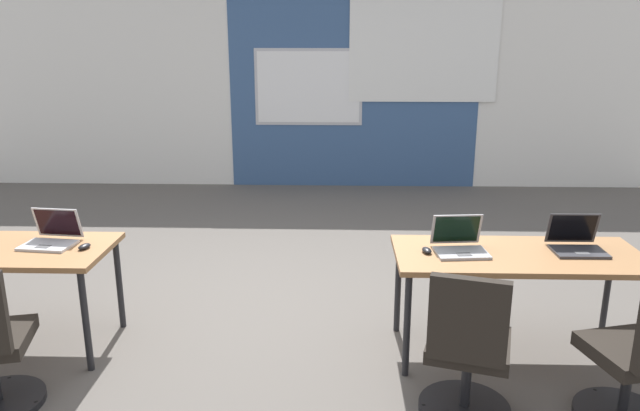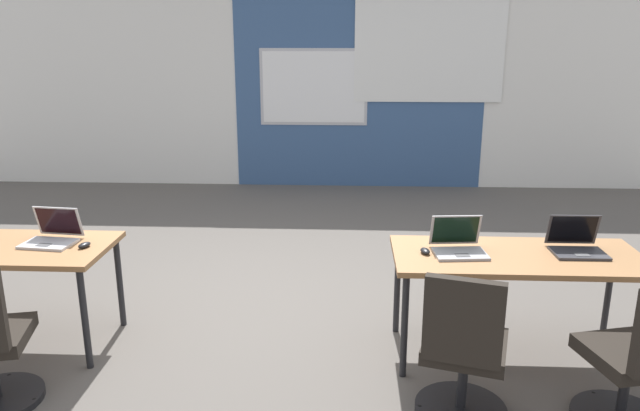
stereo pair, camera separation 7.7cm
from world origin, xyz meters
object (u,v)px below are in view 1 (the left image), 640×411
object	(u,v)px
desk_near_right	(518,262)
mouse_near_left_inner	(84,246)
laptop_near_left_inner	(51,237)
laptop_near_right_inner	(460,244)
chair_near_right_inner	(467,358)
mouse_near_right_inner	(427,250)
laptop_near_right_end	(577,243)
chair_near_right_end	(640,366)

from	to	relation	value
desk_near_right	mouse_near_left_inner	distance (m)	2.85
laptop_near_left_inner	laptop_near_right_inner	xyz separation A→B (m)	(2.72, -0.06, -0.00)
laptop_near_left_inner	chair_near_right_inner	world-z (taller)	laptop_near_left_inner
mouse_near_right_inner	laptop_near_right_end	world-z (taller)	laptop_near_right_end
chair_near_right_inner	laptop_near_right_end	size ratio (longest dim) A/B	2.76
laptop_near_right_inner	chair_near_right_end	size ratio (longest dim) A/B	0.39
chair_near_right_inner	chair_near_right_end	size ratio (longest dim) A/B	1.00
laptop_near_left_inner	laptop_near_right_inner	distance (m)	2.72
chair_near_right_inner	mouse_near_right_inner	bearing A→B (deg)	-63.09
laptop_near_left_inner	chair_near_right_inner	distance (m)	2.80
desk_near_right	laptop_near_left_inner	size ratio (longest dim) A/B	4.45
desk_near_right	chair_near_right_inner	xyz separation A→B (m)	(-0.46, -0.74, -0.28)
laptop_near_right_end	laptop_near_right_inner	bearing A→B (deg)	-177.15
mouse_near_right_inner	chair_near_right_end	xyz separation A→B (m)	(1.04, -0.78, -0.36)
laptop_near_left_inner	laptop_near_right_inner	world-z (taller)	same
mouse_near_left_inner	laptop_near_right_end	distance (m)	3.23
desk_near_right	mouse_near_right_inner	distance (m)	0.60
desk_near_right	laptop_near_right_end	bearing A→B (deg)	9.28
mouse_near_left_inner	chair_near_right_end	bearing A→B (deg)	-13.36
laptop_near_left_inner	mouse_near_right_inner	bearing A→B (deg)	4.22
mouse_near_right_inner	chair_near_right_inner	bearing A→B (deg)	-79.39
laptop_near_right_inner	mouse_near_right_inner	world-z (taller)	laptop_near_right_inner
chair_near_right_inner	desk_near_right	bearing A→B (deg)	-105.55
desk_near_right	chair_near_right_end	world-z (taller)	chair_near_right_end
laptop_near_right_inner	chair_near_right_inner	distance (m)	0.86
mouse_near_left_inner	laptop_near_right_inner	bearing A→B (deg)	0.59
desk_near_right	chair_near_right_inner	world-z (taller)	chair_near_right_inner
laptop_near_right_inner	mouse_near_right_inner	size ratio (longest dim) A/B	3.27
desk_near_right	laptop_near_right_end	distance (m)	0.41
desk_near_right	laptop_near_left_inner	bearing A→B (deg)	178.56
mouse_near_right_inner	mouse_near_left_inner	bearing A→B (deg)	179.90
laptop_near_left_inner	desk_near_right	bearing A→B (deg)	4.85
desk_near_right	laptop_near_left_inner	world-z (taller)	laptop_near_left_inner
mouse_near_left_inner	chair_near_right_inner	size ratio (longest dim) A/B	0.12
desk_near_right	mouse_near_right_inner	world-z (taller)	mouse_near_right_inner
desk_near_right	chair_near_right_end	distance (m)	0.95
chair_near_right_end	laptop_near_right_end	bearing A→B (deg)	-100.27
laptop_near_left_inner	laptop_near_right_end	size ratio (longest dim) A/B	1.08
mouse_near_left_inner	laptop_near_right_inner	size ratio (longest dim) A/B	0.32
mouse_near_left_inner	mouse_near_right_inner	world-z (taller)	same
laptop_near_left_inner	chair_near_right_end	world-z (taller)	laptop_near_left_inner
laptop_near_left_inner	laptop_near_right_end	xyz separation A→B (m)	(3.49, -0.01, -0.00)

